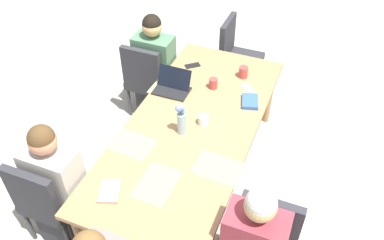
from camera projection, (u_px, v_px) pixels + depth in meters
The scene contains 20 objects.
ground_plane at pixel (192, 180), 3.86m from camera, with size 10.00×10.00×0.00m, color #B2A899.
dining_table at pixel (192, 130), 3.41m from camera, with size 2.37×1.05×0.73m.
chair_far_left_near at pixel (147, 77), 4.26m from camera, with size 0.44×0.44×0.90m.
person_far_left_near at pixel (155, 72), 4.28m from camera, with size 0.36×0.40×1.19m.
chair_far_right_near at pixel (48, 198), 3.09m from camera, with size 0.44×0.44×0.90m.
person_far_right_near at pixel (60, 191), 3.10m from camera, with size 0.36×0.40×1.19m.
chair_head_right_right_mid at pixel (236, 53), 4.61m from camera, with size 0.44×0.44×0.90m.
flower_vase at pixel (181, 118), 3.19m from camera, with size 0.09×0.08×0.30m.
placemat_far_left_near at pixel (170, 89), 3.73m from camera, with size 0.36×0.26×0.00m, color #9EBC66.
placemat_head_left_left_mid at pixel (157, 184), 2.90m from camera, with size 0.36×0.26×0.00m, color #9EBC66.
placemat_near_left_far at pixel (218, 168), 3.01m from camera, with size 0.36×0.26×0.00m, color #9EBC66.
placemat_far_right_near at pixel (131, 144), 3.20m from camera, with size 0.36×0.26×0.00m, color #9EBC66.
laptop_far_left_near at pixel (172, 87), 3.69m from camera, with size 0.22×0.32×0.20m.
coffee_mug_near_left at pixel (243, 72), 3.84m from camera, with size 0.09×0.09×0.11m, color #AD3D38.
coffee_mug_near_right at pixel (203, 120), 3.35m from camera, with size 0.09×0.09×0.08m, color white.
coffee_mug_centre_left at pixel (213, 83), 3.72m from camera, with size 0.08×0.08×0.10m, color #AD3D38.
book_red_cover at pixel (110, 191), 2.83m from camera, with size 0.20×0.14×0.03m, color #B2A38E.
book_blue_cover at pixel (250, 101), 3.57m from camera, with size 0.20×0.14×0.04m, color #335693.
phone_black at pixel (193, 66), 4.01m from camera, with size 0.15×0.07×0.01m, color black.
phone_silver at pixel (248, 88), 3.74m from camera, with size 0.15×0.07×0.01m, color silver.
Camera 1 is at (-2.31, -0.92, 3.01)m, focal length 37.57 mm.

